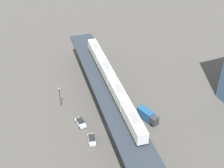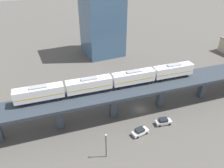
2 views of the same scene
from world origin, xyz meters
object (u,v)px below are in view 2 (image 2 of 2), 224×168
Objects in this scene: subway_train at (112,81)px; office_tower at (102,14)px; street_car_silver at (163,121)px; street_car_white at (140,131)px; street_lamp at (106,144)px; delivery_truck at (125,88)px.

office_tower reaches higher than subway_train.
office_tower is at bearing 176.06° from street_car_silver.
street_car_white is 57.32m from office_tower.
street_car_silver is at bearing 101.68° from street_lamp.
delivery_truck reaches higher than street_car_silver.
delivery_truck is 1.09× the size of street_lamp.
subway_train is at bearing -18.68° from office_tower.
office_tower is at bearing 158.60° from street_lamp.
street_car_silver is 19.20m from street_lamp.
subway_train is 10.89× the size of street_car_white.
subway_train reaches higher than street_car_white.
street_car_white is at bearing -15.79° from delivery_truck.
delivery_truck is at bearing 164.21° from street_car_white.
street_lamp reaches higher than street_car_silver.
subway_train reaches higher than street_car_silver.
street_car_silver is at bearing -3.94° from office_tower.
street_lamp is (14.21, -7.85, -6.71)m from subway_train.
subway_train is 17.88m from street_car_silver.
street_lamp is at bearing -28.93° from subway_train.
street_car_white is 19.87m from delivery_truck.
street_lamp reaches higher than delivery_truck.
office_tower is at bearing 167.95° from street_car_white.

